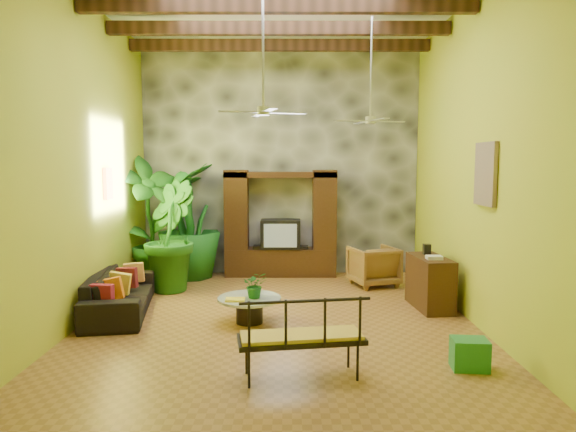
{
  "coord_description": "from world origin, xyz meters",
  "views": [
    {
      "loc": [
        0.14,
        -7.89,
        2.47
      ],
      "look_at": [
        0.16,
        0.2,
        1.62
      ],
      "focal_mm": 32.0,
      "sensor_mm": 36.0,
      "label": 1
    }
  ],
  "objects_px": {
    "sofa": "(120,293)",
    "tall_plant_a": "(150,220)",
    "tall_plant_c": "(189,221)",
    "side_console": "(430,283)",
    "coffee_table": "(249,306)",
    "iron_bench": "(301,334)",
    "ceiling_fan_back": "(371,108)",
    "wicker_armchair": "(373,266)",
    "tall_plant_b": "(168,235)",
    "green_bin": "(470,354)",
    "ceiling_fan_front": "(263,97)",
    "entertainment_center": "(281,232)"
  },
  "relations": [
    {
      "from": "sofa",
      "to": "tall_plant_a",
      "type": "bearing_deg",
      "value": -7.83
    },
    {
      "from": "tall_plant_c",
      "to": "side_console",
      "type": "height_order",
      "value": "tall_plant_c"
    },
    {
      "from": "sofa",
      "to": "coffee_table",
      "type": "relative_size",
      "value": 2.34
    },
    {
      "from": "coffee_table",
      "to": "side_console",
      "type": "xyz_separation_m",
      "value": [
        3.0,
        0.8,
        0.18
      ]
    },
    {
      "from": "coffee_table",
      "to": "iron_bench",
      "type": "bearing_deg",
      "value": -70.57
    },
    {
      "from": "ceiling_fan_back",
      "to": "wicker_armchair",
      "type": "relative_size",
      "value": 2.14
    },
    {
      "from": "tall_plant_b",
      "to": "wicker_armchair",
      "type": "bearing_deg",
      "value": 4.87
    },
    {
      "from": "tall_plant_a",
      "to": "tall_plant_c",
      "type": "bearing_deg",
      "value": 37.38
    },
    {
      "from": "ceiling_fan_back",
      "to": "sofa",
      "type": "relative_size",
      "value": 0.81
    },
    {
      "from": "tall_plant_b",
      "to": "iron_bench",
      "type": "relative_size",
      "value": 1.42
    },
    {
      "from": "sofa",
      "to": "iron_bench",
      "type": "distance_m",
      "value": 3.91
    },
    {
      "from": "sofa",
      "to": "iron_bench",
      "type": "xyz_separation_m",
      "value": [
        2.9,
        -2.62,
        0.21
      ]
    },
    {
      "from": "sofa",
      "to": "green_bin",
      "type": "distance_m",
      "value": 5.44
    },
    {
      "from": "tall_plant_c",
      "to": "iron_bench",
      "type": "distance_m",
      "value": 5.77
    },
    {
      "from": "ceiling_fan_front",
      "to": "side_console",
      "type": "xyz_separation_m",
      "value": [
        2.76,
        1.02,
        -2.96
      ]
    },
    {
      "from": "entertainment_center",
      "to": "iron_bench",
      "type": "bearing_deg",
      "value": -86.82
    },
    {
      "from": "entertainment_center",
      "to": "sofa",
      "type": "height_order",
      "value": "entertainment_center"
    },
    {
      "from": "entertainment_center",
      "to": "iron_bench",
      "type": "distance_m",
      "value": 5.44
    },
    {
      "from": "ceiling_fan_front",
      "to": "tall_plant_a",
      "type": "relative_size",
      "value": 0.71
    },
    {
      "from": "tall_plant_c",
      "to": "coffee_table",
      "type": "xyz_separation_m",
      "value": [
        1.52,
        -3.16,
        -0.97
      ]
    },
    {
      "from": "coffee_table",
      "to": "green_bin",
      "type": "distance_m",
      "value": 3.29
    },
    {
      "from": "ceiling_fan_front",
      "to": "side_console",
      "type": "height_order",
      "value": "ceiling_fan_front"
    },
    {
      "from": "tall_plant_b",
      "to": "side_console",
      "type": "bearing_deg",
      "value": -15.04
    },
    {
      "from": "tall_plant_c",
      "to": "side_console",
      "type": "distance_m",
      "value": 5.16
    },
    {
      "from": "wicker_armchair",
      "to": "tall_plant_c",
      "type": "xyz_separation_m",
      "value": [
        -3.84,
        0.75,
        0.83
      ]
    },
    {
      "from": "iron_bench",
      "to": "side_console",
      "type": "bearing_deg",
      "value": 43.38
    },
    {
      "from": "wicker_armchair",
      "to": "side_console",
      "type": "relative_size",
      "value": 0.79
    },
    {
      "from": "sofa",
      "to": "wicker_armchair",
      "type": "bearing_deg",
      "value": -76.27
    },
    {
      "from": "green_bin",
      "to": "wicker_armchair",
      "type": "bearing_deg",
      "value": 96.09
    },
    {
      "from": "tall_plant_b",
      "to": "coffee_table",
      "type": "height_order",
      "value": "tall_plant_b"
    },
    {
      "from": "entertainment_center",
      "to": "ceiling_fan_back",
      "type": "xyz_separation_m",
      "value": [
        1.6,
        -1.94,
        2.44
      ]
    },
    {
      "from": "tall_plant_a",
      "to": "side_console",
      "type": "xyz_separation_m",
      "value": [
        5.21,
        -1.83,
        -0.87
      ]
    },
    {
      "from": "sofa",
      "to": "tall_plant_c",
      "type": "xyz_separation_m",
      "value": [
        0.64,
        2.64,
        0.89
      ]
    },
    {
      "from": "tall_plant_a",
      "to": "coffee_table",
      "type": "xyz_separation_m",
      "value": [
        2.21,
        -2.63,
        -1.05
      ]
    },
    {
      "from": "tall_plant_b",
      "to": "green_bin",
      "type": "xyz_separation_m",
      "value": [
        4.47,
        -3.85,
        -0.88
      ]
    },
    {
      "from": "ceiling_fan_back",
      "to": "sofa",
      "type": "xyz_separation_m",
      "value": [
        -4.2,
        -0.87,
        -3.07
      ]
    },
    {
      "from": "entertainment_center",
      "to": "wicker_armchair",
      "type": "relative_size",
      "value": 2.76
    },
    {
      "from": "ceiling_fan_back",
      "to": "tall_plant_c",
      "type": "distance_m",
      "value": 4.54
    },
    {
      "from": "entertainment_center",
      "to": "ceiling_fan_front",
      "type": "relative_size",
      "value": 1.29
    },
    {
      "from": "side_console",
      "to": "sofa",
      "type": "bearing_deg",
      "value": 177.69
    },
    {
      "from": "entertainment_center",
      "to": "tall_plant_a",
      "type": "xyz_separation_m",
      "value": [
        -2.65,
        -0.69,
        0.34
      ]
    },
    {
      "from": "entertainment_center",
      "to": "tall_plant_c",
      "type": "height_order",
      "value": "tall_plant_c"
    },
    {
      "from": "tall_plant_c",
      "to": "tall_plant_b",
      "type": "bearing_deg",
      "value": -99.73
    },
    {
      "from": "ceiling_fan_front",
      "to": "green_bin",
      "type": "height_order",
      "value": "ceiling_fan_front"
    },
    {
      "from": "tall_plant_c",
      "to": "ceiling_fan_front",
      "type": "bearing_deg",
      "value": -62.48
    },
    {
      "from": "ceiling_fan_front",
      "to": "ceiling_fan_back",
      "type": "height_order",
      "value": "same"
    },
    {
      "from": "entertainment_center",
      "to": "iron_bench",
      "type": "xyz_separation_m",
      "value": [
        0.3,
        -5.42,
        -0.42
      ]
    },
    {
      "from": "tall_plant_b",
      "to": "ceiling_fan_front",
      "type": "bearing_deg",
      "value": -49.54
    },
    {
      "from": "ceiling_fan_front",
      "to": "wicker_armchair",
      "type": "height_order",
      "value": "ceiling_fan_front"
    },
    {
      "from": "tall_plant_b",
      "to": "sofa",
      "type": "bearing_deg",
      "value": -106.31
    }
  ]
}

